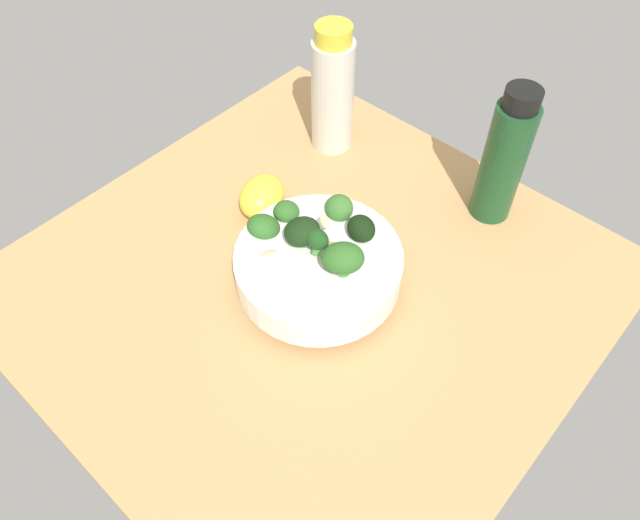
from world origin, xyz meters
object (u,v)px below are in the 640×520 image
at_px(bowl_of_broccoli, 320,261).
at_px(bottle_tall, 504,158).
at_px(lemon_wedge, 262,197).
at_px(bottle_short, 333,91).

xyz_separation_m(bowl_of_broccoli, bottle_tall, (0.08, 0.22, 0.05)).
height_order(lemon_wedge, bottle_short, bottle_short).
height_order(bowl_of_broccoli, lemon_wedge, bowl_of_broccoli).
height_order(bottle_tall, bottle_short, bottle_tall).
xyz_separation_m(bottle_tall, bottle_short, (-0.23, -0.03, -0.00)).
bearing_deg(lemon_wedge, bottle_short, 98.06).
distance_m(bowl_of_broccoli, lemon_wedge, 0.13).
distance_m(bowl_of_broccoli, bottle_short, 0.24).
bearing_deg(lemon_wedge, bottle_tall, 41.85).
relative_size(lemon_wedge, bottle_short, 0.39).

